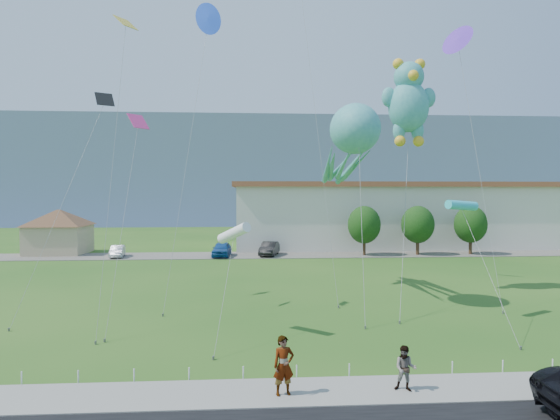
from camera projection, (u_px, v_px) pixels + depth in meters
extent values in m
plane|color=#235317|center=(318.00, 365.00, 20.06)|extent=(160.00, 160.00, 0.00)
cube|color=gray|center=(330.00, 392.00, 17.32)|extent=(80.00, 2.50, 0.10)
cube|color=#59544C|center=(272.00, 255.00, 54.96)|extent=(70.00, 6.00, 0.06)
cube|color=slate|center=(256.00, 172.00, 139.25)|extent=(160.00, 50.00, 25.00)
cube|color=tan|center=(59.00, 240.00, 56.27)|extent=(6.00, 6.00, 3.20)
pyramid|color=brown|center=(59.00, 218.00, 56.18)|extent=(9.20, 9.20, 1.80)
cube|color=beige|center=(466.00, 216.00, 65.55)|extent=(60.00, 14.00, 7.60)
cube|color=brown|center=(466.00, 185.00, 65.40)|extent=(61.00, 15.00, 0.60)
cylinder|color=white|center=(22.00, 378.00, 18.01)|extent=(0.05, 0.05, 0.50)
cylinder|color=white|center=(78.00, 377.00, 18.15)|extent=(0.05, 0.05, 0.50)
cylinder|color=white|center=(134.00, 376.00, 18.28)|extent=(0.05, 0.05, 0.50)
cylinder|color=white|center=(189.00, 374.00, 18.42)|extent=(0.05, 0.05, 0.50)
cylinder|color=white|center=(243.00, 373.00, 18.55)|extent=(0.05, 0.05, 0.50)
cylinder|color=white|center=(297.00, 372.00, 18.69)|extent=(0.05, 0.05, 0.50)
cylinder|color=white|center=(349.00, 370.00, 18.82)|extent=(0.05, 0.05, 0.50)
cylinder|color=white|center=(401.00, 369.00, 18.96)|extent=(0.05, 0.05, 0.50)
cylinder|color=white|center=(452.00, 368.00, 19.09)|extent=(0.05, 0.05, 0.50)
cylinder|color=white|center=(503.00, 367.00, 19.23)|extent=(0.05, 0.05, 0.50)
cylinder|color=white|center=(553.00, 365.00, 19.37)|extent=(0.05, 0.05, 0.50)
cylinder|color=#3F2B19|center=(364.00, 246.00, 54.60)|extent=(0.36, 0.36, 2.20)
ellipsoid|color=#14380F|center=(364.00, 225.00, 54.51)|extent=(3.60, 3.60, 4.14)
cylinder|color=#3F2B19|center=(418.00, 245.00, 55.00)|extent=(0.36, 0.36, 2.20)
ellipsoid|color=#14380F|center=(418.00, 224.00, 54.92)|extent=(3.60, 3.60, 4.14)
cylinder|color=#3F2B19|center=(470.00, 245.00, 55.41)|extent=(0.36, 0.36, 2.20)
ellipsoid|color=#14380F|center=(471.00, 224.00, 55.33)|extent=(3.60, 3.60, 4.14)
imported|color=gray|center=(284.00, 365.00, 16.89)|extent=(0.83, 0.64, 2.01)
imported|color=gray|center=(405.00, 368.00, 17.24)|extent=(0.92, 0.83, 1.57)
imported|color=#B3B3BA|center=(117.00, 251.00, 53.02)|extent=(1.79, 3.89, 1.24)
imported|color=#1A4C92|center=(222.00, 249.00, 53.58)|extent=(2.19, 4.69, 1.55)
imported|color=black|center=(269.00, 249.00, 54.40)|extent=(2.57, 4.76, 1.49)
ellipsoid|color=teal|center=(355.00, 129.00, 29.95)|extent=(3.03, 3.93, 3.03)
sphere|color=white|center=(350.00, 120.00, 28.72)|extent=(0.48, 0.48, 0.48)
sphere|color=white|center=(369.00, 121.00, 28.79)|extent=(0.48, 0.48, 0.48)
cylinder|color=slate|center=(365.00, 327.00, 25.39)|extent=(0.10, 0.10, 0.16)
cylinder|color=gray|center=(362.00, 227.00, 27.19)|extent=(0.52, 3.96, 9.83)
ellipsoid|color=teal|center=(409.00, 107.00, 34.37)|extent=(2.81, 2.39, 3.51)
sphere|color=teal|center=(409.00, 77.00, 34.29)|extent=(2.05, 2.05, 2.05)
sphere|color=yellow|center=(398.00, 64.00, 34.21)|extent=(0.76, 0.76, 0.76)
sphere|color=yellow|center=(420.00, 64.00, 34.31)|extent=(0.76, 0.76, 0.76)
sphere|color=yellow|center=(413.00, 75.00, 33.44)|extent=(0.76, 0.76, 0.76)
ellipsoid|color=teal|center=(389.00, 97.00, 34.25)|extent=(0.97, 0.69, 1.36)
ellipsoid|color=teal|center=(429.00, 98.00, 34.44)|extent=(0.97, 0.69, 1.36)
ellipsoid|color=teal|center=(399.00, 130.00, 34.38)|extent=(0.87, 0.76, 1.41)
ellipsoid|color=teal|center=(418.00, 131.00, 34.47)|extent=(0.87, 0.76, 1.41)
sphere|color=yellow|center=(400.00, 141.00, 34.20)|extent=(0.76, 0.76, 0.76)
sphere|color=yellow|center=(418.00, 141.00, 34.28)|extent=(0.76, 0.76, 0.76)
cylinder|color=slate|center=(400.00, 322.00, 26.38)|extent=(0.10, 0.10, 0.16)
cylinder|color=gray|center=(404.00, 221.00, 30.42)|extent=(3.13, 8.30, 10.12)
cube|color=#E83382|center=(138.00, 121.00, 28.87)|extent=(1.29, 1.29, 0.86)
cylinder|color=slate|center=(105.00, 340.00, 23.18)|extent=(0.10, 0.10, 0.16)
cylinder|color=gray|center=(123.00, 220.00, 26.02)|extent=(0.38, 6.11, 10.73)
cone|color=#6932C8|center=(458.00, 39.00, 34.19)|extent=(1.80, 1.33, 1.33)
cylinder|color=slate|center=(503.00, 313.00, 28.54)|extent=(0.10, 0.10, 0.16)
cylinder|color=gray|center=(478.00, 164.00, 31.37)|extent=(0.18, 6.34, 17.13)
cylinder|color=#2FC4D5|center=(462.00, 205.00, 27.38)|extent=(0.50, 2.25, 0.87)
cylinder|color=slate|center=(521.00, 348.00, 22.04)|extent=(0.10, 0.10, 0.16)
cylinder|color=gray|center=(488.00, 270.00, 24.71)|extent=(0.31, 5.63, 5.91)
cylinder|color=white|center=(234.00, 233.00, 24.07)|extent=(0.50, 2.25, 0.87)
cylinder|color=slate|center=(213.00, 358.00, 20.72)|extent=(0.10, 0.10, 0.16)
cylinder|color=gray|center=(224.00, 292.00, 22.40)|extent=(0.81, 3.50, 4.65)
cone|color=blue|center=(208.00, 18.00, 34.81)|extent=(1.80, 1.33, 1.33)
cylinder|color=slate|center=(163.00, 315.00, 27.97)|extent=(0.10, 0.10, 0.16)
cylinder|color=gray|center=(188.00, 151.00, 31.39)|extent=(2.12, 7.44, 18.80)
cube|color=gold|center=(126.00, 23.00, 27.89)|extent=(1.29, 1.29, 0.86)
cylinder|color=slate|center=(96.00, 343.00, 22.83)|extent=(0.10, 0.10, 0.16)
cylinder|color=gray|center=(112.00, 168.00, 25.36)|extent=(0.22, 5.68, 16.12)
cube|color=black|center=(105.00, 99.00, 31.77)|extent=(1.29, 1.29, 0.86)
cylinder|color=slate|center=(9.00, 330.00, 25.00)|extent=(0.10, 0.10, 0.16)
cylinder|color=gray|center=(62.00, 202.00, 28.39)|extent=(2.95, 7.08, 12.55)
cylinder|color=slate|center=(339.00, 307.00, 29.96)|extent=(0.10, 0.10, 0.16)
cylinder|color=gray|center=(317.00, 124.00, 33.45)|extent=(1.59, 7.97, 22.80)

